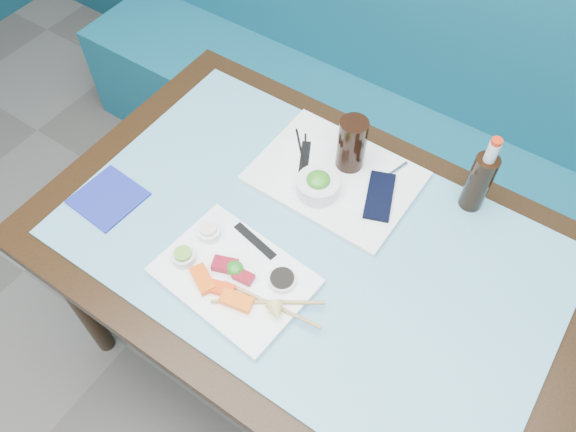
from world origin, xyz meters
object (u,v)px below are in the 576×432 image
Objects in this scene: seaweed_bowl at (318,186)px; sashimi_plate at (234,277)px; cola_glass at (352,144)px; blue_napkin at (108,198)px; cola_bottle_body at (479,183)px; booth_bench at (428,142)px; dining_table at (309,261)px; serving_tray at (335,177)px.

sashimi_plate is at bearing -94.97° from seaweed_bowl.
seaweed_bowl is at bearing -98.75° from cola_glass.
cola_bottle_body is at bearing 33.38° from blue_napkin.
seaweed_bowl is 0.71× the size of blue_napkin.
seaweed_bowl is 0.56m from blue_napkin.
blue_napkin is (-0.52, -1.03, 0.39)m from booth_bench.
seaweed_bowl is at bearing -149.59° from cola_bottle_body.
seaweed_bowl is 0.41m from cola_bottle_body.
dining_table is at bearing -90.00° from booth_bench.
cola_glass reaches higher than dining_table.
dining_table is at bearing -63.86° from seaweed_bowl.
cola_bottle_body is (0.28, -0.50, 0.47)m from booth_bench.
seaweed_bowl is at bearing -95.39° from booth_bench.
booth_bench is 0.89m from dining_table.
cola_bottle_body is (0.38, 0.53, 0.08)m from sashimi_plate.
cola_bottle_body is at bearing 30.41° from seaweed_bowl.
seaweed_bowl is 0.72× the size of cola_glass.
cola_bottle_body is (0.35, 0.20, 0.05)m from seaweed_bowl.
dining_table is 0.20m from seaweed_bowl.
serving_tray is 0.08m from seaweed_bowl.
seaweed_bowl is (0.03, 0.33, 0.03)m from sashimi_plate.
dining_table is 0.33m from cola_glass.
dining_table is 0.24m from sashimi_plate.
serving_tray is 3.73× the size of seaweed_bowl.
booth_bench is 18.96× the size of cola_glass.
blue_napkin is (-0.42, 0.00, -0.01)m from sashimi_plate.
booth_bench reaches higher than dining_table.
sashimi_plate is 2.04× the size of cola_bottle_body.
cola_glass is at bearing 89.15° from sashimi_plate.
dining_table is 8.85× the size of cola_glass.
seaweed_bowl is (-0.07, 0.14, 0.13)m from dining_table.
serving_tray is at bearing 40.72° from blue_napkin.
seaweed_bowl reaches higher than dining_table.
booth_bench is 1.11m from sashimi_plate.
blue_napkin is (-0.46, -0.40, -0.00)m from serving_tray.
booth_bench is 2.14× the size of dining_table.
sashimi_plate is 0.40m from serving_tray.
cola_glass is (-0.05, -0.57, 0.48)m from booth_bench.
cola_glass is 0.91× the size of cola_bottle_body.
cola_glass reaches higher than seaweed_bowl.
serving_tray is (-0.06, 0.21, 0.10)m from dining_table.
booth_bench reaches higher than serving_tray.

